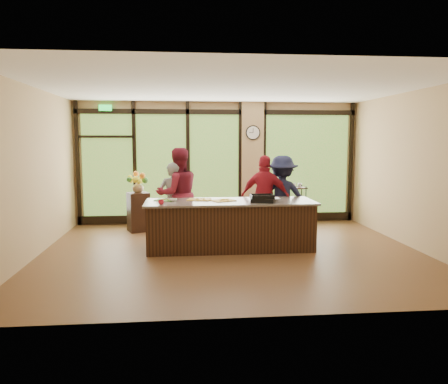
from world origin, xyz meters
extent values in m
plane|color=brown|center=(0.00, 0.00, 0.00)|extent=(7.00, 7.00, 0.00)
plane|color=white|center=(0.00, 0.00, 3.00)|extent=(7.00, 7.00, 0.00)
plane|color=tan|center=(0.00, 3.00, 1.50)|extent=(7.00, 0.00, 7.00)
plane|color=tan|center=(-3.50, 0.00, 1.50)|extent=(0.00, 6.00, 6.00)
plane|color=tan|center=(3.50, 0.00, 1.50)|extent=(0.00, 6.00, 6.00)
cube|color=tan|center=(0.85, 2.94, 1.50)|extent=(0.55, 0.12, 3.00)
cube|color=black|center=(0.00, 2.95, 2.75)|extent=(6.90, 0.08, 0.12)
cube|color=black|center=(0.00, 2.95, 0.12)|extent=(6.90, 0.08, 0.20)
cube|color=#19D83F|center=(-2.70, 2.90, 2.83)|extent=(0.30, 0.04, 0.14)
cube|color=#3B5F21|center=(-2.70, 2.97, 1.45)|extent=(1.20, 0.02, 2.50)
cube|color=#3B5F21|center=(-1.40, 2.97, 1.45)|extent=(1.20, 0.02, 2.50)
cube|color=#3B5F21|center=(-0.10, 2.97, 1.45)|extent=(1.20, 0.02, 2.50)
cube|color=#3B5F21|center=(2.25, 2.97, 1.45)|extent=(2.10, 0.02, 2.50)
cube|color=black|center=(-3.40, 2.95, 1.50)|extent=(0.08, 0.08, 3.00)
cube|color=black|center=(-2.05, 2.95, 1.50)|extent=(0.08, 0.08, 3.00)
cube|color=black|center=(-0.75, 2.95, 1.50)|extent=(0.08, 0.08, 3.00)
cube|color=black|center=(0.55, 2.95, 1.50)|extent=(0.08, 0.08, 3.00)
cube|color=black|center=(1.15, 2.95, 1.50)|extent=(0.08, 0.08, 3.00)
cube|color=black|center=(3.40, 2.95, 1.50)|extent=(0.08, 0.08, 3.00)
cube|color=#321B10|center=(0.00, 0.30, 0.44)|extent=(3.10, 1.00, 0.88)
cube|color=slate|center=(0.00, 0.30, 0.90)|extent=(3.20, 1.10, 0.04)
cylinder|color=black|center=(0.85, 2.87, 2.25)|extent=(0.36, 0.04, 0.36)
cylinder|color=silver|center=(0.85, 2.85, 2.25)|extent=(0.31, 0.01, 0.31)
cube|color=black|center=(0.85, 2.85, 2.30)|extent=(0.01, 0.00, 0.11)
cube|color=black|center=(0.80, 2.85, 2.25)|extent=(0.09, 0.00, 0.01)
imported|color=gray|center=(-1.09, 1.12, 0.81)|extent=(0.64, 0.46, 1.62)
imported|color=maroon|center=(-0.99, 1.16, 0.96)|extent=(1.11, 0.98, 1.91)
imported|color=maroon|center=(0.82, 1.05, 0.88)|extent=(1.11, 0.79, 1.76)
imported|color=#171932|center=(1.20, 1.14, 0.87)|extent=(1.23, 0.86, 1.74)
cube|color=black|center=(0.57, 0.06, 0.96)|extent=(0.47, 0.40, 0.07)
imported|color=silver|center=(0.77, 0.11, 0.96)|extent=(0.37, 0.37, 0.07)
cube|color=#4F9536|center=(-1.22, 0.49, 0.93)|extent=(0.45, 0.39, 0.01)
cube|color=gold|center=(-0.58, 0.50, 0.93)|extent=(0.49, 0.41, 0.01)
cube|color=gold|center=(-0.13, 0.33, 0.93)|extent=(0.51, 0.46, 0.01)
imported|color=silver|center=(-1.08, 0.36, 0.94)|extent=(0.15, 0.15, 0.05)
imported|color=silver|center=(0.51, 0.09, 0.94)|extent=(0.17, 0.17, 0.05)
imported|color=silver|center=(0.66, 0.71, 0.93)|extent=(0.15, 0.15, 0.03)
imported|color=#B51227|center=(-1.28, -0.04, 0.96)|extent=(0.11, 0.11, 0.08)
cube|color=#321B10|center=(-1.90, 2.10, 0.44)|extent=(0.57, 0.57, 0.89)
imported|color=#967651|center=(-1.90, 2.10, 1.02)|extent=(0.31, 0.31, 0.27)
cube|color=#321B10|center=(1.73, 2.56, 0.19)|extent=(0.80, 0.53, 0.03)
cube|color=#321B10|center=(1.73, 2.56, 0.90)|extent=(0.80, 0.53, 0.03)
cylinder|color=black|center=(1.39, 2.37, 0.48)|extent=(0.03, 0.03, 0.96)
cylinder|color=black|center=(2.08, 2.37, 0.48)|extent=(0.03, 0.03, 0.96)
cylinder|color=black|center=(1.39, 2.75, 0.48)|extent=(0.03, 0.03, 0.96)
cylinder|color=black|center=(2.08, 2.75, 0.48)|extent=(0.03, 0.03, 0.96)
imported|color=silver|center=(1.50, 2.56, 0.97)|extent=(0.12, 0.12, 0.10)
imported|color=silver|center=(1.66, 2.56, 0.97)|extent=(0.12, 0.12, 0.10)
imported|color=silver|center=(1.82, 2.56, 0.97)|extent=(0.12, 0.12, 0.10)
imported|color=silver|center=(1.97, 2.56, 0.97)|extent=(0.12, 0.12, 0.10)
camera|label=1|loc=(-0.90, -7.84, 2.06)|focal=35.00mm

